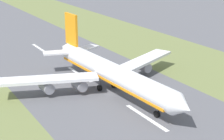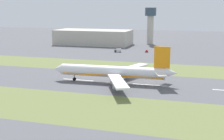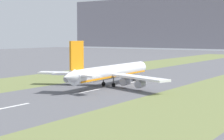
% 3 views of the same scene
% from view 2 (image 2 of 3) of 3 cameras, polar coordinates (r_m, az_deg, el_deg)
% --- Properties ---
extents(ground_plane, '(800.00, 800.00, 0.00)m').
position_cam_2_polar(ground_plane, '(167.66, -0.37, -2.23)').
color(ground_plane, '#56565B').
extents(grass_median_west, '(40.00, 600.00, 0.01)m').
position_cam_2_polar(grass_median_west, '(126.99, -6.45, -6.76)').
color(grass_median_west, olive).
rests_on(grass_median_west, ground).
extents(grass_median_east, '(40.00, 600.00, 0.01)m').
position_cam_2_polar(grass_median_east, '(210.10, 3.28, 0.53)').
color(grass_median_east, olive).
rests_on(grass_median_east, ground).
extents(centreline_dash_mid, '(1.20, 18.00, 0.01)m').
position_cam_2_polar(centreline_dash_mid, '(162.74, 6.90, -2.72)').
color(centreline_dash_mid, silver).
rests_on(centreline_dash_mid, ground).
extents(centreline_dash_far, '(1.20, 18.00, 0.01)m').
position_cam_2_polar(centreline_dash_far, '(173.88, -6.19, -1.80)').
color(centreline_dash_far, silver).
rests_on(centreline_dash_far, ground).
extents(airplane_main_jet, '(64.06, 67.19, 20.20)m').
position_cam_2_polar(airplane_main_jet, '(164.15, 0.65, -0.37)').
color(airplane_main_jet, white).
rests_on(airplane_main_jet, ground).
extents(terminal_building, '(36.00, 80.43, 15.84)m').
position_cam_2_polar(terminal_building, '(339.38, -3.44, 5.99)').
color(terminal_building, '#BCB7A8').
rests_on(terminal_building, ground).
extents(control_tower, '(12.00, 12.00, 39.49)m').
position_cam_2_polar(control_tower, '(343.76, 7.04, 8.74)').
color(control_tower, '#BCB7A8').
rests_on(control_tower, ground).
extents(service_truck, '(3.67, 6.34, 3.10)m').
position_cam_2_polar(service_truck, '(280.60, 1.07, 3.61)').
color(service_truck, '#4C4C51').
rests_on(service_truck, ground).
extents(apron_car, '(4.41, 2.06, 2.03)m').
position_cam_2_polar(apron_car, '(282.09, 6.36, 3.45)').
color(apron_car, '#B2231E').
rests_on(apron_car, ground).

